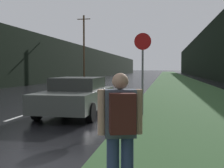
# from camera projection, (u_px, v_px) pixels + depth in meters

# --- Properties ---
(grass_verge) EXTENTS (6.00, 240.00, 0.02)m
(grass_verge) POSITION_uv_depth(u_px,v_px,m) (176.00, 80.00, 40.51)
(grass_verge) COLOR #33562D
(grass_verge) RESTS_ON ground_plane
(lane_stripe_b) EXTENTS (0.12, 3.00, 0.01)m
(lane_stripe_b) POSITION_uv_depth(u_px,v_px,m) (27.00, 114.00, 10.44)
(lane_stripe_b) COLOR silver
(lane_stripe_b) RESTS_ON ground_plane
(lane_stripe_c) EXTENTS (0.12, 3.00, 0.01)m
(lane_stripe_c) POSITION_uv_depth(u_px,v_px,m) (82.00, 96.00, 17.31)
(lane_stripe_c) COLOR silver
(lane_stripe_c) RESTS_ON ground_plane
(lane_stripe_d) EXTENTS (0.12, 3.00, 0.01)m
(lane_stripe_d) POSITION_uv_depth(u_px,v_px,m) (105.00, 88.00, 24.18)
(lane_stripe_d) COLOR silver
(lane_stripe_d) RESTS_ON ground_plane
(lane_stripe_e) EXTENTS (0.12, 3.00, 0.01)m
(lane_stripe_e) POSITION_uv_depth(u_px,v_px,m) (119.00, 84.00, 31.04)
(lane_stripe_e) COLOR silver
(lane_stripe_e) RESTS_ON ground_plane
(treeline_far_side) EXTENTS (2.00, 140.00, 5.59)m
(treeline_far_side) POSITION_uv_depth(u_px,v_px,m) (86.00, 63.00, 53.20)
(treeline_far_side) COLOR black
(treeline_far_side) RESTS_ON ground_plane
(treeline_near_side) EXTENTS (2.00, 140.00, 8.64)m
(treeline_near_side) POSITION_uv_depth(u_px,v_px,m) (210.00, 54.00, 48.97)
(treeline_near_side) COLOR black
(treeline_near_side) RESTS_ON ground_plane
(utility_pole_far) EXTENTS (1.80, 0.24, 8.83)m
(utility_pole_far) POSITION_uv_depth(u_px,v_px,m) (84.00, 47.00, 37.74)
(utility_pole_far) COLOR #4C3823
(utility_pole_far) RESTS_ON ground_plane
(stop_sign) EXTENTS (0.60, 0.07, 2.96)m
(stop_sign) POSITION_uv_depth(u_px,v_px,m) (143.00, 67.00, 10.04)
(stop_sign) COLOR slate
(stop_sign) RESTS_ON ground_plane
(hitchhiker_with_backpack) EXTENTS (0.55, 0.48, 1.64)m
(hitchhiker_with_backpack) POSITION_uv_depth(u_px,v_px,m) (121.00, 129.00, 3.49)
(hitchhiker_with_backpack) COLOR navy
(hitchhiker_with_backpack) RESTS_ON ground_plane
(car_passing_near) EXTENTS (2.03, 4.43, 1.36)m
(car_passing_near) POSITION_uv_depth(u_px,v_px,m) (77.00, 96.00, 10.40)
(car_passing_near) COLOR #4C514C
(car_passing_near) RESTS_ON ground_plane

